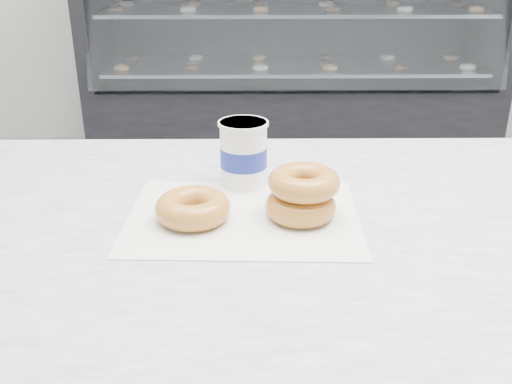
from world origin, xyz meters
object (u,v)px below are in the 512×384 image
donut_single (193,208)px  coffee_cup (244,153)px  donut_stack (302,194)px  display_case (292,80)px

donut_single → coffee_cup: size_ratio=1.01×
donut_stack → coffee_cup: bearing=124.3°
display_case → donut_stack: (-0.19, -2.71, 0.45)m
display_case → donut_single: (-0.34, -2.72, 0.43)m
display_case → donut_stack: display_case is taller
donut_single → donut_stack: 0.16m
display_case → donut_single: bearing=-97.2°
donut_stack → donut_single: bearing=-177.1°
donut_stack → coffee_cup: (-0.09, 0.13, 0.02)m
display_case → coffee_cup: 2.64m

